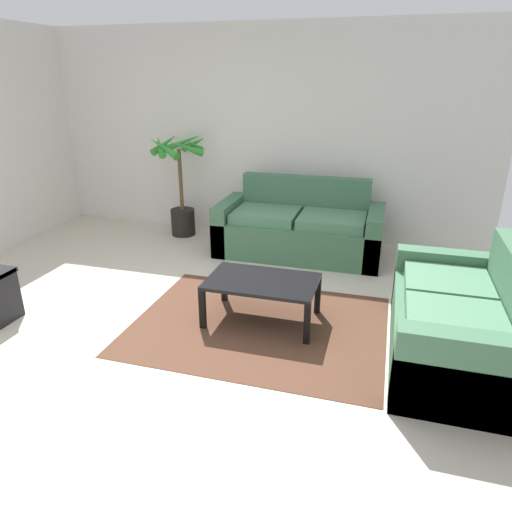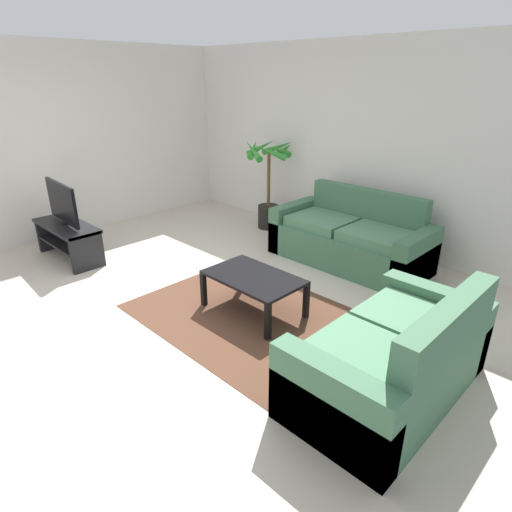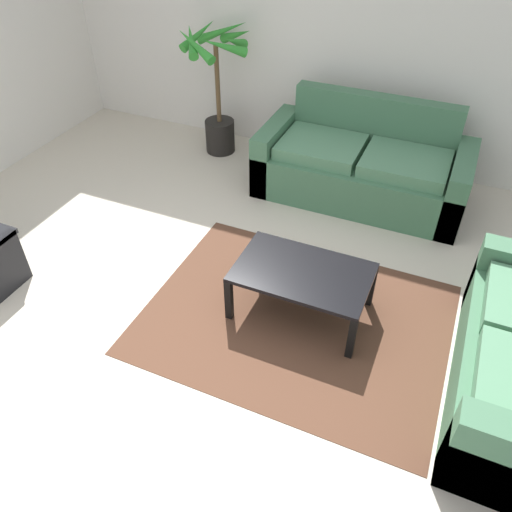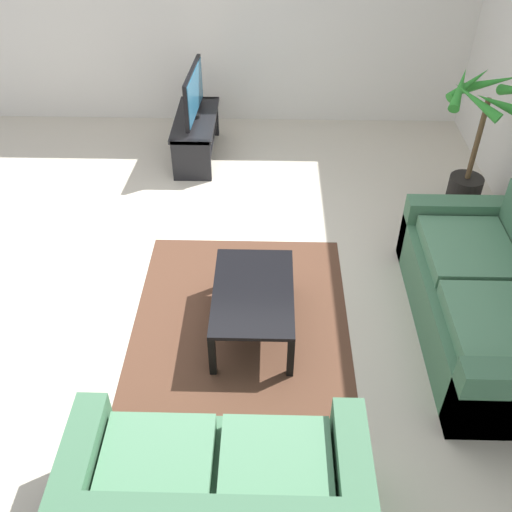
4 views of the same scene
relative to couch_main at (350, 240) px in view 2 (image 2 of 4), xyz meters
The scene contains 10 objects.
ground_plane 2.40m from the couch_main, 106.23° to the right, with size 6.60×6.60×0.00m, color beige.
wall_back 1.43m from the couch_main, 132.85° to the left, with size 6.00×0.06×2.70m, color silver.
wall_left 4.44m from the couch_main, 148.07° to the right, with size 0.06×6.00×2.70m, color silver.
couch_main is the anchor object (origin of this frame).
couch_loveseat 2.51m from the couch_main, 49.92° to the right, with size 0.90×1.65×0.90m.
tv_stand 3.65m from the couch_main, 137.24° to the right, with size 1.10×0.45×0.47m.
tv 3.68m from the couch_main, 137.27° to the right, with size 0.90×0.10×0.54m.
coffee_table 1.76m from the couch_main, 89.64° to the right, with size 0.97×0.60×0.40m.
area_rug 1.89m from the couch_main, 89.66° to the right, with size 2.20×1.70×0.01m, color #513323.
potted_palm 1.75m from the couch_main, behind, with size 0.75×0.77×1.37m.
Camera 2 is at (3.40, -2.21, 2.24)m, focal length 30.15 mm.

